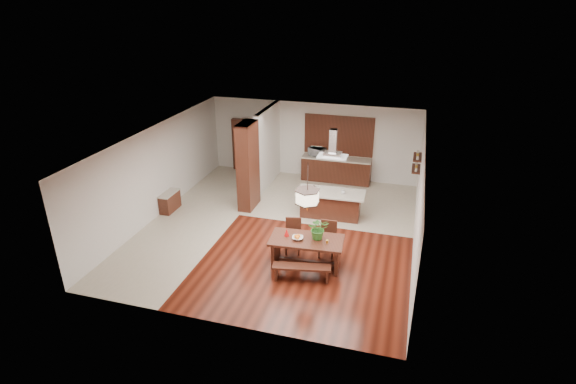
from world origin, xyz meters
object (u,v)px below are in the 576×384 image
(dining_chair_left, at_px, (293,236))
(microwave, at_px, (317,152))
(dining_bench, at_px, (302,273))
(dining_table, at_px, (306,246))
(foliage_plant, at_px, (318,229))
(dining_chair_right, at_px, (327,240))
(island_cup, at_px, (343,192))
(range_hood, at_px, (333,143))
(fruit_bowl, at_px, (298,238))
(pendant_lantern, at_px, (308,187))
(kitchen_island, at_px, (331,204))
(hallway_console, at_px, (170,202))

(dining_chair_left, relative_size, microwave, 1.67)
(dining_bench, distance_m, microwave, 6.81)
(dining_bench, height_order, dining_chair_left, dining_chair_left)
(dining_table, distance_m, foliage_plant, 0.59)
(dining_chair_right, xyz_separation_m, island_cup, (0.03, 2.28, 0.44))
(range_hood, xyz_separation_m, island_cup, (0.39, -0.08, -1.53))
(dining_bench, distance_m, fruit_bowl, 0.91)
(fruit_bowl, bearing_deg, pendant_lantern, 17.84)
(dining_chair_left, bearing_deg, foliage_plant, -40.48)
(fruit_bowl, bearing_deg, dining_chair_right, 46.32)
(kitchen_island, bearing_deg, pendant_lantern, -93.21)
(dining_bench, xyz_separation_m, dining_chair_left, (-0.56, 1.23, 0.28))
(island_cup, bearing_deg, dining_chair_right, -90.63)
(hallway_console, relative_size, dining_chair_left, 0.90)
(dining_table, distance_m, dining_chair_right, 0.75)
(dining_table, bearing_deg, hallway_console, 159.07)
(range_hood, bearing_deg, kitchen_island, -90.00)
(dining_chair_right, bearing_deg, pendant_lantern, -126.22)
(hallway_console, xyz_separation_m, microwave, (4.04, 4.02, 0.80))
(dining_table, height_order, kitchen_island, kitchen_island)
(dining_table, distance_m, dining_chair_left, 0.75)
(dining_table, xyz_separation_m, foliage_plant, (0.28, 0.11, 0.50))
(dining_chair_left, distance_m, range_hood, 3.18)
(hallway_console, distance_m, dining_table, 5.48)
(fruit_bowl, height_order, kitchen_island, kitchen_island)
(dining_chair_left, bearing_deg, dining_chair_right, -7.76)
(range_hood, bearing_deg, foliage_plant, -85.69)
(microwave, bearing_deg, dining_bench, -57.03)
(pendant_lantern, height_order, fruit_bowl, pendant_lantern)
(dining_chair_right, xyz_separation_m, kitchen_island, (-0.37, 2.36, -0.05))
(dining_chair_right, bearing_deg, dining_bench, -107.49)
(dining_chair_left, height_order, range_hood, range_hood)
(dining_chair_right, relative_size, foliage_plant, 1.69)
(fruit_bowl, relative_size, kitchen_island, 0.13)
(dining_table, bearing_deg, fruit_bowl, -162.16)
(range_hood, height_order, island_cup, range_hood)
(dining_bench, height_order, kitchen_island, kitchen_island)
(dining_chair_right, xyz_separation_m, microwave, (-1.51, 5.36, 0.61))
(dining_chair_right, height_order, range_hood, range_hood)
(dining_chair_left, relative_size, range_hood, 1.09)
(hallway_console, distance_m, dining_chair_right, 5.71)
(hallway_console, bearing_deg, foliage_plant, -18.88)
(dining_table, height_order, island_cup, island_cup)
(foliage_plant, xyz_separation_m, kitchen_island, (-0.22, 2.86, -0.63))
(dining_bench, bearing_deg, dining_table, 94.12)
(pendant_lantern, bearing_deg, dining_chair_left, 133.41)
(microwave, bearing_deg, dining_chair_right, -50.92)
(range_hood, distance_m, microwave, 3.48)
(dining_chair_left, height_order, island_cup, island_cup)
(pendant_lantern, bearing_deg, hallway_console, 159.07)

